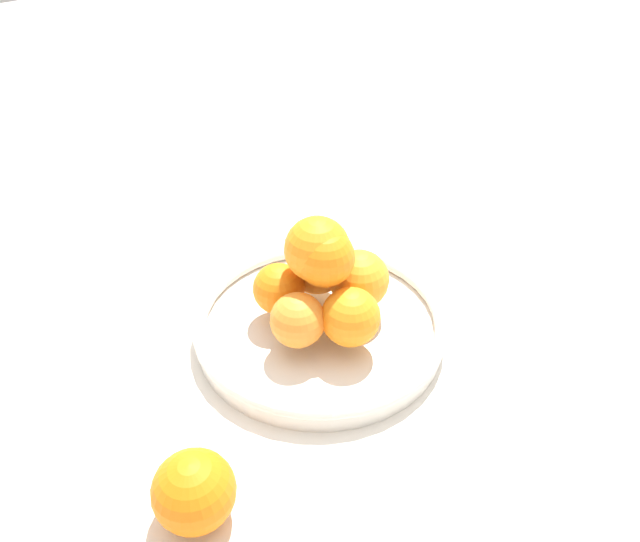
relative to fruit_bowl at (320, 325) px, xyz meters
name	(u,v)px	position (x,y,z in m)	size (l,w,h in m)	color
ground_plane	(320,335)	(0.00, 0.00, -0.02)	(4.00, 4.00, 0.00)	silver
fruit_bowl	(320,325)	(0.00, 0.00, 0.00)	(0.32, 0.32, 0.04)	silver
orange_pile	(323,279)	(0.00, 0.00, 0.07)	(0.18, 0.17, 0.14)	orange
stray_orange	(194,491)	(-0.13, 0.25, 0.02)	(0.08, 0.08, 0.08)	orange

